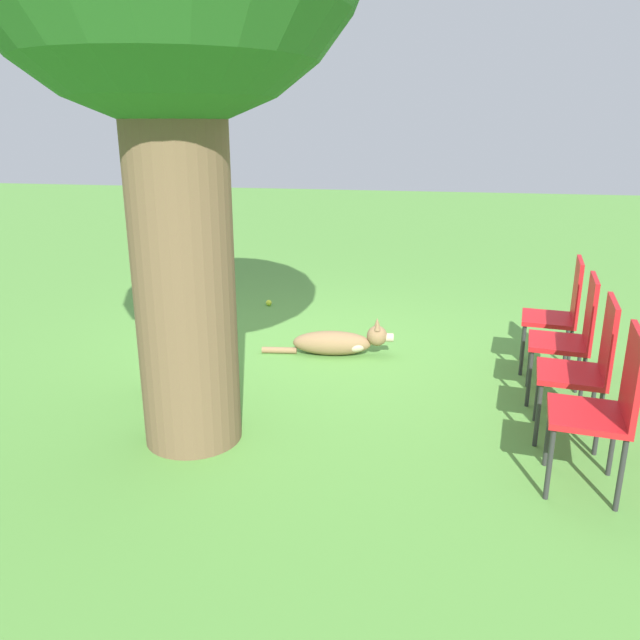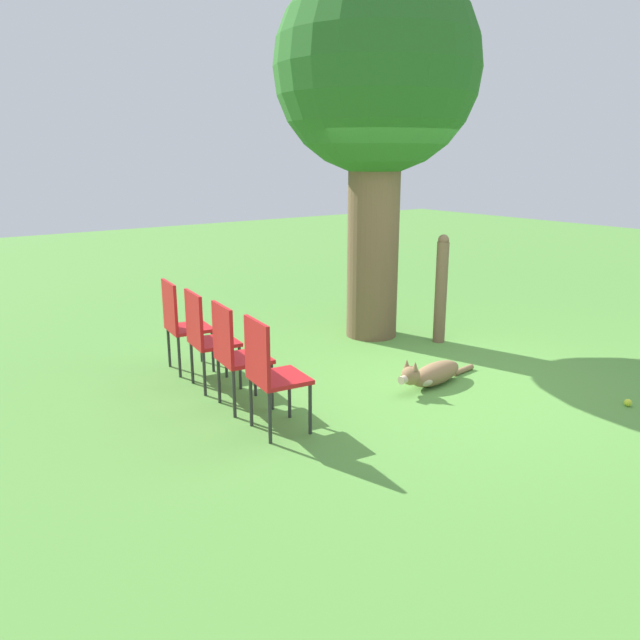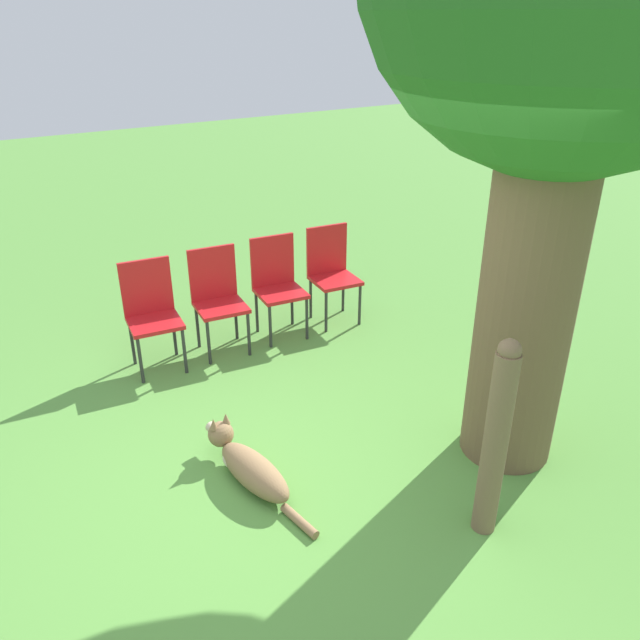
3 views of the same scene
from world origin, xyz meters
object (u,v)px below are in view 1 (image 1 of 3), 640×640
red_chair_3 (607,401)px  fence_post (166,309)px  tennis_ball (269,303)px  red_chair_0 (561,308)px  red_chair_2 (587,361)px  dog (340,342)px  red_chair_1 (573,332)px

red_chair_3 → fence_post: bearing=-9.0°
red_chair_3 → tennis_ball: red_chair_3 is taller
red_chair_0 → red_chair_2: size_ratio=1.00×
dog → red_chair_3: size_ratio=1.23×
dog → red_chair_0: (-1.86, 0.03, 0.43)m
dog → red_chair_0: 1.91m
fence_post → red_chair_0: bearing=-162.1°
red_chair_2 → tennis_ball: 3.98m
red_chair_3 → dog: bearing=-39.2°
red_chair_1 → tennis_ball: red_chair_1 is taller
tennis_ball → red_chair_2: bearing=136.8°
red_chair_0 → tennis_ball: size_ratio=14.28×
dog → fence_post: 1.66m
fence_post → red_chair_3: 3.11m
red_chair_0 → red_chair_2: 1.24m
dog → red_chair_0: red_chair_0 is taller
dog → red_chair_2: bearing=-42.2°
fence_post → tennis_ball: (-0.12, -2.45, -0.63)m
fence_post → red_chair_0: (-3.04, -0.98, -0.11)m
fence_post → tennis_ball: fence_post is taller
fence_post → red_chair_2: (-3.00, 0.25, -0.11)m
red_chair_0 → red_chair_1: (0.02, 0.62, 0.00)m
red_chair_0 → red_chair_3: (0.06, 1.85, 0.00)m
dog → red_chair_1: (-1.83, 0.65, 0.43)m
fence_post → tennis_ball: size_ratio=19.38×
red_chair_0 → tennis_ball: (2.92, -1.47, -0.52)m
red_chair_1 → red_chair_3: (0.04, 1.24, 0.00)m
red_chair_3 → red_chair_0: bearing=-84.6°
tennis_ball → dog: bearing=126.6°
tennis_ball → red_chair_1: bearing=144.3°
dog → red_chair_0: bearing=-8.2°
red_chair_0 → red_chair_2: bearing=95.4°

